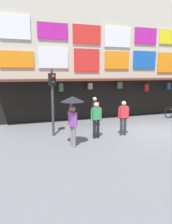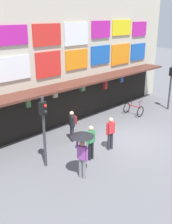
% 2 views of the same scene
% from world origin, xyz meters
% --- Properties ---
extents(ground_plane, '(80.00, 80.00, 0.00)m').
position_xyz_m(ground_plane, '(0.00, 0.00, 0.00)').
color(ground_plane, slate).
extents(shopfront, '(18.00, 2.60, 8.00)m').
position_xyz_m(shopfront, '(0.00, 4.57, 3.96)').
color(shopfront, beige).
rests_on(shopfront, ground).
extents(traffic_light_near, '(0.34, 0.35, 3.20)m').
position_xyz_m(traffic_light_near, '(-4.86, 0.85, 2.14)').
color(traffic_light_near, '#38383D').
rests_on(traffic_light_near, ground).
extents(pedestrian_with_umbrella, '(0.96, 0.96, 2.08)m').
position_xyz_m(pedestrian_with_umbrella, '(-4.37, -0.96, 1.64)').
color(pedestrian_with_umbrella, gray).
rests_on(pedestrian_with_umbrella, ground).
extents(pedestrian_in_blue, '(0.53, 0.23, 1.68)m').
position_xyz_m(pedestrian_in_blue, '(-3.04, -0.16, 0.95)').
color(pedestrian_in_blue, black).
rests_on(pedestrian_in_blue, ground).
extents(pedestrian_in_purple, '(0.44, 0.50, 1.68)m').
position_xyz_m(pedestrian_in_purple, '(-2.32, 1.88, 0.98)').
color(pedestrian_in_purple, '#2D2D38').
rests_on(pedestrian_in_purple, ground).
extents(pedestrian_in_red, '(0.52, 0.29, 1.68)m').
position_xyz_m(pedestrian_in_red, '(-1.64, -0.15, 0.95)').
color(pedestrian_in_red, '#2D2D38').
rests_on(pedestrian_in_red, ground).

